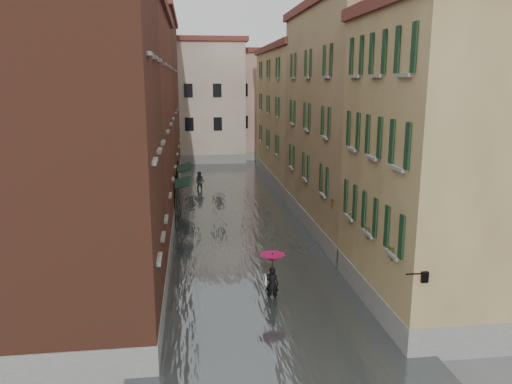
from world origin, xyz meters
TOP-DOWN VIEW (x-y plane):
  - ground at (0.00, 0.00)m, footprint 120.00×120.00m
  - floodwater at (0.00, 13.00)m, footprint 10.00×60.00m
  - building_left_near at (-7.00, -2.00)m, footprint 6.00×8.00m
  - building_left_mid at (-7.00, 9.00)m, footprint 6.00×14.00m
  - building_left_far at (-7.00, 24.00)m, footprint 6.00×16.00m
  - building_right_near at (7.00, -2.00)m, footprint 6.00×8.00m
  - building_right_mid at (7.00, 9.00)m, footprint 6.00×14.00m
  - building_right_far at (7.00, 24.00)m, footprint 6.00×16.00m
  - building_end_cream at (-3.00, 38.00)m, footprint 12.00×9.00m
  - building_end_pink at (6.00, 40.00)m, footprint 10.00×9.00m
  - awning_near at (-3.48, 12.19)m, footprint 1.09×3.12m
  - awning_far at (-3.48, 17.87)m, footprint 1.09×3.26m
  - wall_lantern at (4.33, -6.00)m, footprint 0.71×0.22m
  - window_planters at (4.12, 0.50)m, footprint 0.59×10.46m
  - pedestrian_main at (0.36, -0.80)m, footprint 1.06×1.06m
  - pedestrian_far at (-2.22, 20.63)m, footprint 0.99×0.87m

SIDE VIEW (x-z plane):
  - ground at x=0.00m, z-range 0.00..0.00m
  - floodwater at x=0.00m, z-range 0.00..0.20m
  - pedestrian_far at x=-2.22m, z-range 0.00..1.72m
  - pedestrian_main at x=0.36m, z-range 0.32..2.38m
  - awning_near at x=-3.48m, z-range 1.07..3.87m
  - awning_far at x=-3.48m, z-range 1.07..3.87m
  - wall_lantern at x=4.33m, z-range 2.83..3.18m
  - window_planters at x=4.12m, z-range 3.09..3.93m
  - building_right_near at x=7.00m, z-range 0.00..11.50m
  - building_right_far at x=7.00m, z-range 0.00..11.50m
  - building_end_pink at x=6.00m, z-range 0.00..12.00m
  - building_left_mid at x=-7.00m, z-range 0.00..12.50m
  - building_left_near at x=-7.00m, z-range 0.00..13.00m
  - building_right_mid at x=7.00m, z-range 0.00..13.00m
  - building_end_cream at x=-3.00m, z-range 0.00..13.00m
  - building_left_far at x=-7.00m, z-range 0.00..14.00m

